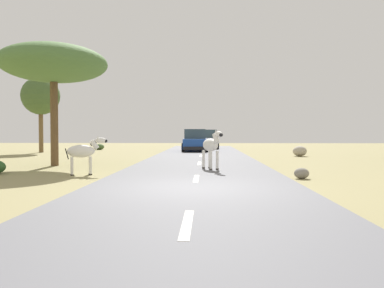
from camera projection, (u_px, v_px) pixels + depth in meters
name	position (u px, v px, depth m)	size (l,w,h in m)	color
ground_plane	(193.00, 190.00, 10.10)	(90.00, 90.00, 0.00)	#8E8456
road	(194.00, 189.00, 10.10)	(6.00, 64.00, 0.05)	slate
lane_markings	(193.00, 194.00, 9.10)	(0.16, 56.00, 0.01)	silver
zebra_0	(211.00, 146.00, 15.19)	(0.92, 1.59, 1.59)	silver
zebra_2	(83.00, 152.00, 13.60)	(1.41, 0.75, 1.39)	silver
car_0	(207.00, 140.00, 35.46)	(2.06, 4.36, 1.74)	silver
car_1	(195.00, 141.00, 30.35)	(2.08, 4.37, 1.74)	#1E479E
tree_0	(54.00, 64.00, 17.23)	(4.80, 4.80, 5.48)	brown
tree_4	(41.00, 96.00, 28.96)	(2.86, 2.86, 5.74)	brown
bush_0	(99.00, 147.00, 33.53)	(0.86, 0.78, 0.52)	#425B2D
rock_0	(302.00, 173.00, 12.46)	(0.48, 0.45, 0.36)	gray
rock_1	(300.00, 151.00, 24.29)	(0.87, 0.84, 0.66)	#A89E8C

